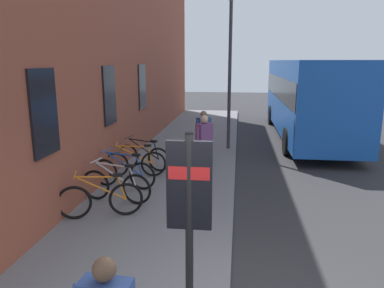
# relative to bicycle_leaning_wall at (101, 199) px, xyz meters

# --- Properties ---
(ground) EXTENTS (60.00, 60.00, 0.00)m
(ground) POSITION_rel_bicycle_leaning_wall_xyz_m (3.37, -3.74, -0.51)
(ground) COLOR #2D2D30
(sidewalk_pavement) EXTENTS (24.00, 3.50, 0.12)m
(sidewalk_pavement) POSITION_rel_bicycle_leaning_wall_xyz_m (5.37, -0.99, -0.45)
(sidewalk_pavement) COLOR slate
(sidewalk_pavement) RESTS_ON ground
(station_facade) EXTENTS (22.00, 0.65, 9.99)m
(station_facade) POSITION_rel_bicycle_leaning_wall_xyz_m (6.36, 1.06, 4.48)
(station_facade) COLOR brown
(station_facade) RESTS_ON ground
(bicycle_leaning_wall) EXTENTS (0.69, 1.70, 0.97)m
(bicycle_leaning_wall) POSITION_rel_bicycle_leaning_wall_xyz_m (0.00, 0.00, 0.00)
(bicycle_leaning_wall) COLOR black
(bicycle_leaning_wall) RESTS_ON sidewalk_pavement
(bicycle_end_of_row) EXTENTS (0.49, 1.76, 0.97)m
(bicycle_end_of_row) POSITION_rel_bicycle_leaning_wall_xyz_m (0.87, -0.03, 0.00)
(bicycle_end_of_row) COLOR black
(bicycle_end_of_row) RESTS_ON sidewalk_pavement
(bicycle_far_end) EXTENTS (0.49, 1.76, 0.97)m
(bicycle_far_end) POSITION_rel_bicycle_leaning_wall_xyz_m (1.85, 0.09, 0.00)
(bicycle_far_end) COLOR black
(bicycle_far_end) RESTS_ON sidewalk_pavement
(bicycle_beside_lamp) EXTENTS (0.56, 1.74, 0.97)m
(bicycle_beside_lamp) POSITION_rel_bicycle_leaning_wall_xyz_m (2.78, 0.05, 0.00)
(bicycle_beside_lamp) COLOR black
(bicycle_beside_lamp) RESTS_ON sidewalk_pavement
(bicycle_under_window) EXTENTS (0.62, 1.72, 0.97)m
(bicycle_under_window) POSITION_rel_bicycle_leaning_wall_xyz_m (3.53, 0.00, 0.00)
(bicycle_under_window) COLOR black
(bicycle_under_window) RESTS_ON sidewalk_pavement
(transit_info_sign) EXTENTS (0.10, 0.55, 2.40)m
(transit_info_sign) POSITION_rel_bicycle_leaning_wall_xyz_m (-2.79, -2.23, 1.21)
(transit_info_sign) COLOR black
(transit_info_sign) RESTS_ON sidewalk_pavement
(city_bus) EXTENTS (10.51, 2.69, 3.35)m
(city_bus) POSITION_rel_bicycle_leaning_wall_xyz_m (9.69, -5.74, 1.41)
(city_bus) COLOR #1951B2
(city_bus) RESTS_ON ground
(pedestrian_crossing_street) EXTENTS (0.47, 0.49, 1.59)m
(pedestrian_crossing_street) POSITION_rel_bicycle_leaning_wall_xyz_m (5.19, -1.65, 0.58)
(pedestrian_crossing_street) COLOR maroon
(pedestrian_crossing_street) RESTS_ON sidewalk_pavement
(pedestrian_near_bus) EXTENTS (0.54, 0.49, 1.70)m
(pedestrian_near_bus) POSITION_rel_bicycle_leaning_wall_xyz_m (3.38, -1.84, 0.65)
(pedestrian_near_bus) COLOR brown
(pedestrian_near_bus) RESTS_ON sidewalk_pavement
(street_lamp) EXTENTS (0.28, 0.28, 5.50)m
(street_lamp) POSITION_rel_bicycle_leaning_wall_xyz_m (6.64, -2.44, 2.85)
(street_lamp) COLOR #333338
(street_lamp) RESTS_ON sidewalk_pavement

